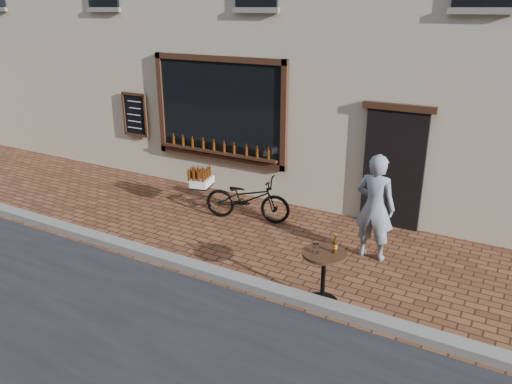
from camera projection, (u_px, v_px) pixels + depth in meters
The scene contains 5 objects.
ground at pixel (201, 280), 7.59m from camera, with size 90.00×90.00×0.00m, color #522B1A.
kerb at pixel (208, 271), 7.74m from camera, with size 90.00×0.25×0.12m, color slate.
cargo_bicycle at pixel (246, 198), 9.61m from camera, with size 2.03×0.97×0.95m.
bistro_table at pixel (324, 267), 6.83m from camera, with size 0.61×0.61×1.05m.
pedestrian at pixel (375, 207), 8.01m from camera, with size 0.65×0.42×1.77m, color slate.
Camera 1 is at (4.03, -5.36, 3.91)m, focal length 35.00 mm.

